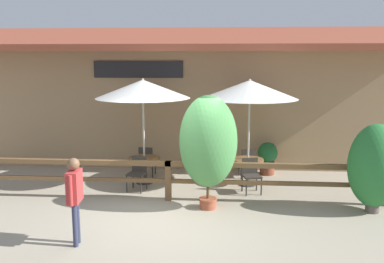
{
  "coord_description": "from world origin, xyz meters",
  "views": [
    {
      "loc": [
        1.31,
        -8.62,
        3.36
      ],
      "look_at": [
        0.53,
        1.54,
        1.58
      ],
      "focal_mm": 40.0,
      "sensor_mm": 36.0,
      "label": 1
    }
  ],
  "objects_px": {
    "chair_middle_wallside": "(248,161)",
    "pedestrian": "(75,190)",
    "patio_umbrella_near": "(143,89)",
    "dining_table_middle": "(248,164)",
    "dining_table_near": "(144,163)",
    "chair_near_streetside": "(138,172)",
    "potted_plant_entrance_palm": "(267,157)",
    "potted_plant_broad_leaf": "(375,166)",
    "chair_near_wallside": "(147,160)",
    "patio_umbrella_middle": "(250,90)",
    "chair_middle_streetside": "(251,174)",
    "potted_plant_corner_fern": "(208,142)"
  },
  "relations": [
    {
      "from": "chair_middle_wallside",
      "to": "potted_plant_entrance_palm",
      "type": "distance_m",
      "value": 0.75
    },
    {
      "from": "patio_umbrella_near",
      "to": "potted_plant_broad_leaf",
      "type": "distance_m",
      "value": 5.89
    },
    {
      "from": "patio_umbrella_near",
      "to": "chair_middle_wallside",
      "type": "relative_size",
      "value": 3.25
    },
    {
      "from": "dining_table_near",
      "to": "potted_plant_broad_leaf",
      "type": "distance_m",
      "value": 5.71
    },
    {
      "from": "dining_table_near",
      "to": "patio_umbrella_middle",
      "type": "xyz_separation_m",
      "value": [
        2.77,
        0.03,
        1.98
      ]
    },
    {
      "from": "chair_near_streetside",
      "to": "patio_umbrella_middle",
      "type": "height_order",
      "value": "patio_umbrella_middle"
    },
    {
      "from": "patio_umbrella_near",
      "to": "chair_middle_wallside",
      "type": "xyz_separation_m",
      "value": [
        2.8,
        0.68,
        -2.05
      ]
    },
    {
      "from": "patio_umbrella_middle",
      "to": "potted_plant_entrance_palm",
      "type": "distance_m",
      "value": 2.39
    },
    {
      "from": "dining_table_near",
      "to": "dining_table_middle",
      "type": "bearing_deg",
      "value": 0.53
    },
    {
      "from": "chair_middle_wallside",
      "to": "potted_plant_corner_fern",
      "type": "distance_m",
      "value": 2.9
    },
    {
      "from": "pedestrian",
      "to": "dining_table_near",
      "type": "bearing_deg",
      "value": 168.26
    },
    {
      "from": "potted_plant_broad_leaf",
      "to": "chair_near_wallside",
      "type": "bearing_deg",
      "value": 155.72
    },
    {
      "from": "chair_middle_streetside",
      "to": "potted_plant_broad_leaf",
      "type": "xyz_separation_m",
      "value": [
        2.58,
        -1.18,
        0.55
      ]
    },
    {
      "from": "patio_umbrella_middle",
      "to": "potted_plant_corner_fern",
      "type": "relative_size",
      "value": 1.1
    },
    {
      "from": "chair_middle_streetside",
      "to": "potted_plant_entrance_palm",
      "type": "height_order",
      "value": "potted_plant_entrance_palm"
    },
    {
      "from": "potted_plant_broad_leaf",
      "to": "potted_plant_corner_fern",
      "type": "relative_size",
      "value": 0.77
    },
    {
      "from": "potted_plant_entrance_palm",
      "to": "pedestrian",
      "type": "distance_m",
      "value": 6.4
    },
    {
      "from": "pedestrian",
      "to": "chair_middle_streetside",
      "type": "bearing_deg",
      "value": 130.37
    },
    {
      "from": "patio_umbrella_middle",
      "to": "dining_table_middle",
      "type": "distance_m",
      "value": 1.98
    },
    {
      "from": "chair_middle_wallside",
      "to": "pedestrian",
      "type": "distance_m",
      "value": 5.69
    },
    {
      "from": "patio_umbrella_near",
      "to": "dining_table_middle",
      "type": "height_order",
      "value": "patio_umbrella_near"
    },
    {
      "from": "chair_near_wallside",
      "to": "potted_plant_broad_leaf",
      "type": "distance_m",
      "value": 6.01
    },
    {
      "from": "patio_umbrella_near",
      "to": "patio_umbrella_middle",
      "type": "bearing_deg",
      "value": 0.53
    },
    {
      "from": "chair_middle_wallside",
      "to": "potted_plant_corner_fern",
      "type": "xyz_separation_m",
      "value": [
        -1.01,
        -2.52,
        1.03
      ]
    },
    {
      "from": "patio_umbrella_near",
      "to": "chair_middle_streetside",
      "type": "height_order",
      "value": "patio_umbrella_near"
    },
    {
      "from": "potted_plant_broad_leaf",
      "to": "potted_plant_corner_fern",
      "type": "bearing_deg",
      "value": -179.47
    },
    {
      "from": "dining_table_middle",
      "to": "chair_middle_wallside",
      "type": "bearing_deg",
      "value": 87.8
    },
    {
      "from": "chair_middle_wallside",
      "to": "dining_table_near",
      "type": "bearing_deg",
      "value": 5.54
    },
    {
      "from": "chair_near_wallside",
      "to": "potted_plant_corner_fern",
      "type": "relative_size",
      "value": 0.34
    },
    {
      "from": "chair_near_streetside",
      "to": "dining_table_near",
      "type": "bearing_deg",
      "value": 96.94
    },
    {
      "from": "dining_table_near",
      "to": "chair_near_streetside",
      "type": "distance_m",
      "value": 0.65
    },
    {
      "from": "dining_table_near",
      "to": "potted_plant_broad_leaf",
      "type": "relative_size",
      "value": 0.42
    },
    {
      "from": "dining_table_middle",
      "to": "potted_plant_broad_leaf",
      "type": "distance_m",
      "value": 3.24
    },
    {
      "from": "chair_near_streetside",
      "to": "pedestrian",
      "type": "bearing_deg",
      "value": -86.21
    },
    {
      "from": "patio_umbrella_near",
      "to": "dining_table_near",
      "type": "relative_size",
      "value": 3.39
    },
    {
      "from": "chair_near_streetside",
      "to": "pedestrian",
      "type": "height_order",
      "value": "pedestrian"
    },
    {
      "from": "chair_near_streetside",
      "to": "chair_near_wallside",
      "type": "distance_m",
      "value": 1.29
    },
    {
      "from": "patio_umbrella_middle",
      "to": "pedestrian",
      "type": "relative_size",
      "value": 1.74
    },
    {
      "from": "chair_middle_streetside",
      "to": "dining_table_middle",
      "type": "bearing_deg",
      "value": 80.68
    },
    {
      "from": "patio_umbrella_near",
      "to": "dining_table_near",
      "type": "height_order",
      "value": "patio_umbrella_near"
    },
    {
      "from": "chair_near_streetside",
      "to": "chair_middle_streetside",
      "type": "height_order",
      "value": "same"
    },
    {
      "from": "patio_umbrella_near",
      "to": "potted_plant_entrance_palm",
      "type": "bearing_deg",
      "value": 18.41
    },
    {
      "from": "dining_table_near",
      "to": "dining_table_middle",
      "type": "relative_size",
      "value": 1.0
    },
    {
      "from": "chair_middle_streetside",
      "to": "potted_plant_corner_fern",
      "type": "distance_m",
      "value": 1.9
    },
    {
      "from": "chair_near_wallside",
      "to": "potted_plant_corner_fern",
      "type": "height_order",
      "value": "potted_plant_corner_fern"
    },
    {
      "from": "dining_table_near",
      "to": "chair_middle_wallside",
      "type": "relative_size",
      "value": 0.96
    },
    {
      "from": "potted_plant_broad_leaf",
      "to": "pedestrian",
      "type": "xyz_separation_m",
      "value": [
        -5.9,
        -2.12,
        -0.0
      ]
    },
    {
      "from": "dining_table_middle",
      "to": "chair_middle_wallside",
      "type": "distance_m",
      "value": 0.66
    },
    {
      "from": "chair_near_streetside",
      "to": "chair_near_wallside",
      "type": "xyz_separation_m",
      "value": [
        -0.0,
        1.29,
        0.0
      ]
    },
    {
      "from": "potted_plant_corner_fern",
      "to": "potted_plant_entrance_palm",
      "type": "distance_m",
      "value": 3.52
    }
  ]
}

